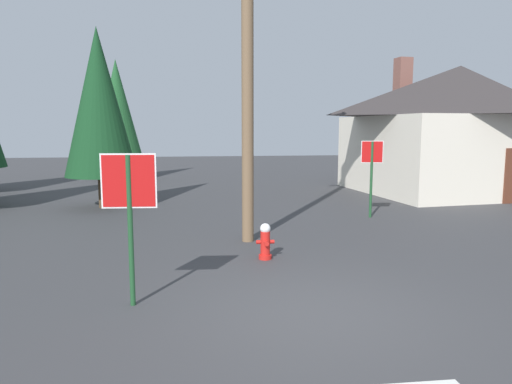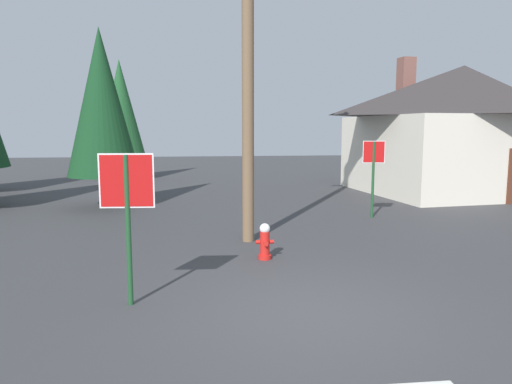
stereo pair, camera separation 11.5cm
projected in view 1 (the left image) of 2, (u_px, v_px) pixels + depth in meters
ground_plane at (316, 315)px, 7.00m from camera, size 80.00×80.00×0.10m
stop_sign_near at (129, 197)px, 7.07m from camera, size 0.82×0.09×2.33m
fire_hydrant at (265, 242)px, 9.81m from camera, size 0.38×0.32×0.75m
utility_pole at (247, 22)px, 10.76m from camera, size 1.60×0.28×9.83m
stop_sign_far at (372, 164)px, 14.27m from camera, size 0.66×0.12×2.33m
house at (458, 127)px, 20.09m from camera, size 9.25×8.13×5.72m
pine_tree_tall_left at (117, 109)px, 24.81m from camera, size 2.51×2.51×6.27m
pine_tree_mid_left at (99, 103)px, 15.82m from camera, size 2.41×2.41×6.04m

